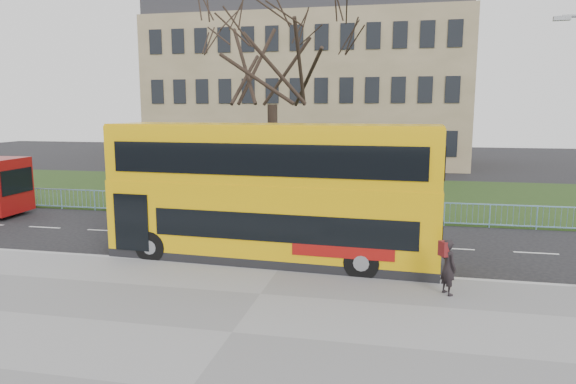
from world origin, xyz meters
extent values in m
plane|color=black|center=(0.00, 0.00, 0.00)|extent=(120.00, 120.00, 0.00)
cube|color=slate|center=(0.00, -6.75, 0.06)|extent=(80.00, 10.50, 0.12)
cube|color=#9C9C9F|center=(0.00, -1.55, 0.07)|extent=(80.00, 0.20, 0.14)
cube|color=#203613|center=(0.00, 14.30, 0.04)|extent=(80.00, 15.40, 0.08)
cube|color=#807051|center=(-5.00, 35.00, 7.00)|extent=(30.00, 15.00, 14.00)
cube|color=#E2AA09|center=(-0.52, -0.50, 1.46)|extent=(11.58, 3.34, 2.13)
cube|color=#E2AA09|center=(-0.52, -0.50, 2.71)|extent=(11.58, 3.34, 0.37)
cube|color=#E2AA09|center=(-0.52, -0.50, 3.85)|extent=(11.52, 3.28, 1.91)
cube|color=black|center=(0.06, -1.91, 1.54)|extent=(8.83, 0.51, 0.93)
cube|color=black|center=(-0.59, -1.85, 3.75)|extent=(10.52, 0.61, 1.04)
cylinder|color=black|center=(-4.67, -1.51, 0.57)|extent=(1.15, 0.37, 1.13)
cylinder|color=black|center=(2.74, -1.91, 0.57)|extent=(1.15, 0.37, 1.13)
imported|color=black|center=(5.25, -3.05, 0.92)|extent=(0.63, 0.70, 1.61)
cube|color=#9A9EA2|center=(8.03, -1.86, 7.82)|extent=(0.45, 0.22, 0.12)
camera|label=1|loc=(3.64, -17.73, 5.35)|focal=32.00mm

